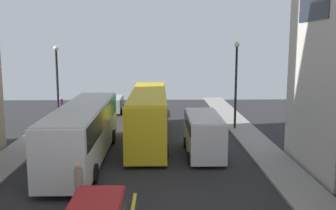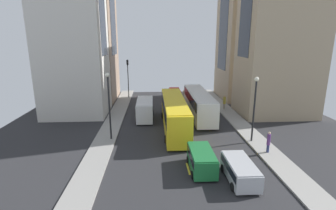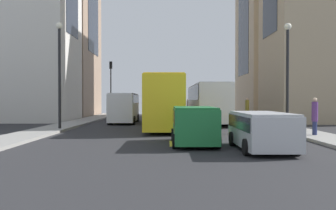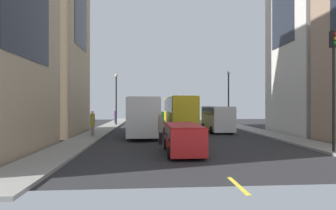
# 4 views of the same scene
# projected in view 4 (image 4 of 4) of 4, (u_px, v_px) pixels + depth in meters

# --- Properties ---
(ground_plane) EXTENTS (42.14, 42.14, 0.00)m
(ground_plane) POSITION_uv_depth(u_px,v_px,m) (176.00, 129.00, 29.83)
(ground_plane) COLOR #28282B
(sidewalk_west) EXTENTS (2.29, 44.00, 0.15)m
(sidewalk_west) POSITION_uv_depth(u_px,v_px,m) (104.00, 129.00, 29.27)
(sidewalk_west) COLOR gray
(sidewalk_west) RESTS_ON ground
(sidewalk_east) EXTENTS (2.29, 44.00, 0.15)m
(sidewalk_east) POSITION_uv_depth(u_px,v_px,m) (244.00, 128.00, 30.40)
(sidewalk_east) COLOR gray
(sidewalk_east) RESTS_ON ground
(lane_stripe_0) EXTENTS (0.16, 2.00, 0.01)m
(lane_stripe_0) POSITION_uv_depth(u_px,v_px,m) (238.00, 185.00, 8.89)
(lane_stripe_0) COLOR yellow
(lane_stripe_0) RESTS_ON ground
(lane_stripe_1) EXTENTS (0.16, 2.00, 0.01)m
(lane_stripe_1) POSITION_uv_depth(u_px,v_px,m) (190.00, 142.00, 19.36)
(lane_stripe_1) COLOR yellow
(lane_stripe_1) RESTS_ON ground
(lane_stripe_2) EXTENTS (0.16, 2.00, 0.01)m
(lane_stripe_2) POSITION_uv_depth(u_px,v_px,m) (176.00, 129.00, 29.83)
(lane_stripe_2) COLOR yellow
(lane_stripe_2) RESTS_ON ground
(lane_stripe_3) EXTENTS (0.16, 2.00, 0.01)m
(lane_stripe_3) POSITION_uv_depth(u_px,v_px,m) (169.00, 123.00, 40.31)
(lane_stripe_3) COLOR yellow
(lane_stripe_3) RESTS_ON ground
(lane_stripe_4) EXTENTS (0.16, 2.00, 0.01)m
(lane_stripe_4) POSITION_uv_depth(u_px,v_px,m) (165.00, 119.00, 50.78)
(lane_stripe_4) COLOR yellow
(lane_stripe_4) RESTS_ON ground
(city_bus_white) EXTENTS (2.80, 12.56, 3.35)m
(city_bus_white) POSITION_uv_depth(u_px,v_px,m) (145.00, 112.00, 25.45)
(city_bus_white) COLOR silver
(city_bus_white) RESTS_ON ground
(streetcar_yellow) EXTENTS (2.70, 13.50, 3.59)m
(streetcar_yellow) POSITION_uv_depth(u_px,v_px,m) (178.00, 110.00, 30.54)
(streetcar_yellow) COLOR yellow
(streetcar_yellow) RESTS_ON ground
(delivery_van_white) EXTENTS (2.25, 5.86, 2.58)m
(delivery_van_white) POSITION_uv_depth(u_px,v_px,m) (217.00, 117.00, 26.91)
(delivery_van_white) COLOR white
(delivery_van_white) RESTS_ON ground
(car_silver_0) EXTENTS (2.05, 4.29, 1.53)m
(car_silver_0) POSITION_uv_depth(u_px,v_px,m) (145.00, 117.00, 42.04)
(car_silver_0) COLOR #B7BABF
(car_silver_0) RESTS_ON ground
(car_red_1) EXTENTS (1.99, 4.66, 1.63)m
(car_red_1) POSITION_uv_depth(u_px,v_px,m) (183.00, 136.00, 14.83)
(car_red_1) COLOR red
(car_red_1) RESTS_ON ground
(car_green_2) EXTENTS (2.02, 4.08, 1.71)m
(car_green_2) POSITION_uv_depth(u_px,v_px,m) (162.00, 116.00, 40.52)
(car_green_2) COLOR #1E7238
(car_green_2) RESTS_ON ground
(pedestrian_crossing_near) EXTENTS (0.32, 0.32, 2.01)m
(pedestrian_crossing_near) POSITION_uv_depth(u_px,v_px,m) (115.00, 116.00, 37.35)
(pedestrian_crossing_near) COLOR navy
(pedestrian_crossing_near) RESTS_ON ground
(pedestrian_crossing_mid) EXTENTS (0.39, 0.39, 2.09)m
(pedestrian_crossing_mid) POSITION_uv_depth(u_px,v_px,m) (93.00, 122.00, 22.31)
(pedestrian_crossing_mid) COLOR gray
(pedestrian_crossing_mid) RESTS_ON ground
(pedestrian_walking_far) EXTENTS (0.35, 0.35, 2.15)m
(pedestrian_walking_far) POSITION_uv_depth(u_px,v_px,m) (161.00, 128.00, 18.18)
(pedestrian_walking_far) COLOR black
(pedestrian_walking_far) RESTS_ON ground
(traffic_light_near_corner) EXTENTS (0.32, 0.44, 6.65)m
(traffic_light_near_corner) POSITION_uv_depth(u_px,v_px,m) (334.00, 69.00, 14.58)
(traffic_light_near_corner) COLOR black
(traffic_light_near_corner) RESTS_ON ground
(streetlamp_near) EXTENTS (0.44, 0.44, 6.64)m
(streetlamp_near) POSITION_uv_depth(u_px,v_px,m) (116.00, 93.00, 34.59)
(streetlamp_near) COLOR black
(streetlamp_near) RESTS_ON ground
(streetlamp_far) EXTENTS (0.44, 0.44, 6.99)m
(streetlamp_far) POSITION_uv_depth(u_px,v_px,m) (228.00, 92.00, 34.26)
(streetlamp_far) COLOR black
(streetlamp_far) RESTS_ON ground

